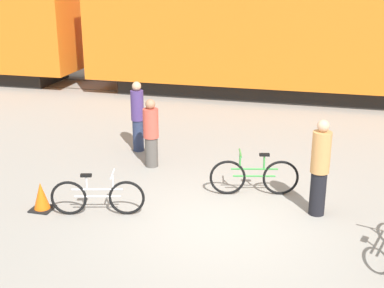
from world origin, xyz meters
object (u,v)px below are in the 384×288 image
Objects in this scene: bicycle_silver at (98,197)px; traffic_cone at (41,197)px; bicycle_green at (254,177)px; person_in_tan at (320,168)px; freight_train at (282,7)px; person_in_purple at (138,116)px; person_in_red at (151,133)px.

bicycle_silver is 1.12m from traffic_cone.
bicycle_green is 1.48m from person_in_tan.
freight_train reaches higher than person_in_tan.
person_in_red is (0.65, -0.93, -0.10)m from person_in_purple.
person_in_purple is at bearing 80.04° from traffic_cone.
person_in_purple is at bearing 97.80° from bicycle_silver.
bicycle_silver is (-2.27, -10.07, -2.65)m from freight_train.
bicycle_silver is at bearing -148.71° from bicycle_green.
traffic_cone is at bearing -52.12° from person_in_purple.
bicycle_silver is at bearing 116.62° from person_in_red.
person_in_tan is 5.17m from traffic_cone.
bicycle_green is 1.00× the size of person_in_purple.
freight_train reaches higher than bicycle_green.
freight_train is at bearing -75.31° from person_in_red.
bicycle_green reaches higher than bicycle_silver.
freight_train is 74.54× the size of traffic_cone.
person_in_purple is at bearing -24.61° from person_in_red.
freight_train reaches higher than person_in_red.
bicycle_green is 3.10m from bicycle_silver.
person_in_tan is 3.30× the size of traffic_cone.
freight_train is at bearing 92.57° from bicycle_green.
bicycle_silver is at bearing -46.88° from person_in_tan.
traffic_cone is (-1.28, -2.67, -0.53)m from person_in_red.
traffic_cone is (-1.11, -0.07, -0.10)m from bicycle_silver.
person_in_purple reaches higher than traffic_cone.
freight_train is 10.66m from bicycle_silver.
bicycle_silver is 1.07× the size of person_in_red.
person_in_tan is 1.05× the size of person_in_purple.
person_in_red is at bearing -7.14° from person_in_purple.
person_in_purple reaches higher than person_in_red.
bicycle_green is (0.38, -8.46, -2.63)m from freight_train.
bicycle_silver is at bearing -34.37° from person_in_purple.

